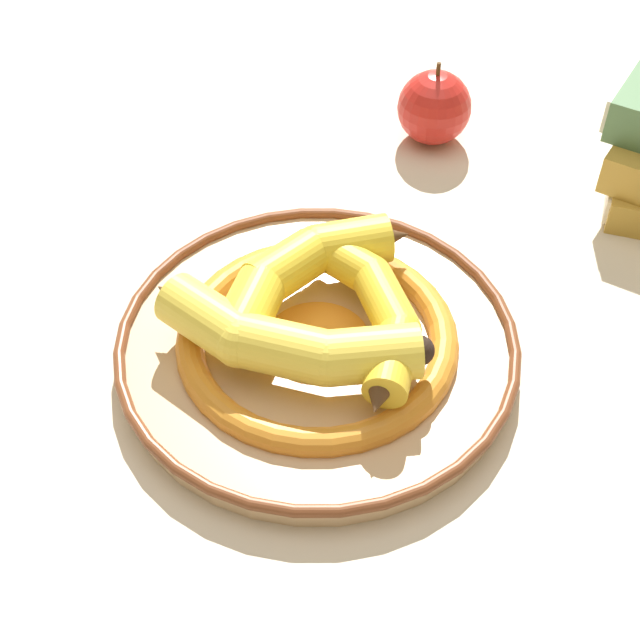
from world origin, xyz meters
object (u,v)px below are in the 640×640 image
at_px(banana_a, 301,270).
at_px(banana_b, 280,339).
at_px(banana_c, 375,309).
at_px(decorative_bowl, 320,340).
at_px(apple, 434,108).

distance_m(banana_a, banana_b, 0.07).
height_order(banana_a, banana_c, banana_a).
bearing_deg(decorative_bowl, banana_b, -159.10).
xyz_separation_m(banana_c, apple, (0.19, 0.21, -0.01)).
bearing_deg(banana_a, apple, -160.65).
bearing_deg(banana_a, decorative_bowl, 66.22).
xyz_separation_m(banana_b, apple, (0.27, 0.21, -0.02)).
xyz_separation_m(banana_a, banana_c, (0.03, -0.06, -0.00)).
height_order(decorative_bowl, banana_b, banana_b).
xyz_separation_m(banana_b, banana_c, (0.08, -0.00, -0.00)).
xyz_separation_m(decorative_bowl, apple, (0.23, 0.20, 0.02)).
bearing_deg(banana_c, banana_b, 98.72).
height_order(banana_b, banana_c, banana_b).
bearing_deg(decorative_bowl, banana_c, -25.89).
xyz_separation_m(banana_a, banana_b, (-0.05, -0.06, 0.00)).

